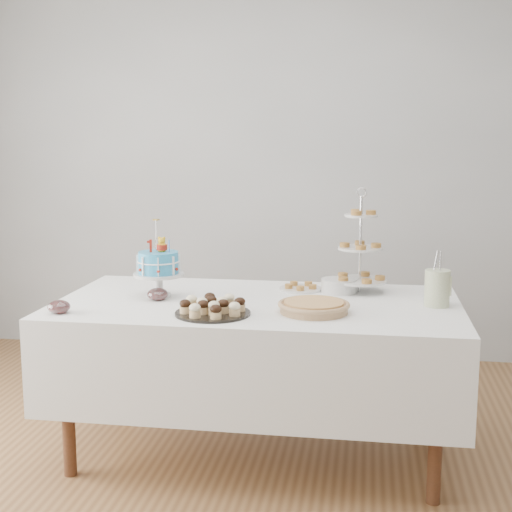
% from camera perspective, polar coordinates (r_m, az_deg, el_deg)
% --- Properties ---
extents(floor, '(5.00, 5.00, 0.00)m').
position_cam_1_polar(floor, '(3.41, -0.71, -17.53)').
color(floor, brown).
rests_on(floor, ground).
extents(walls, '(5.04, 4.04, 2.70)m').
position_cam_1_polar(walls, '(3.04, -0.76, 5.77)').
color(walls, gray).
rests_on(walls, floor).
extents(table, '(1.92, 1.02, 0.77)m').
position_cam_1_polar(table, '(3.48, 0.11, -7.30)').
color(table, white).
rests_on(table, floor).
extents(birthday_cake, '(0.25, 0.25, 0.38)m').
position_cam_1_polar(birthday_cake, '(3.54, -7.78, -1.57)').
color(birthday_cake, silver).
rests_on(birthday_cake, table).
extents(cupcake_tray, '(0.34, 0.34, 0.08)m').
position_cam_1_polar(cupcake_tray, '(3.17, -3.49, -4.03)').
color(cupcake_tray, black).
rests_on(cupcake_tray, table).
extents(pie, '(0.32, 0.32, 0.05)m').
position_cam_1_polar(pie, '(3.21, 4.65, -4.03)').
color(pie, tan).
rests_on(pie, table).
extents(tiered_stand, '(0.27, 0.27, 0.53)m').
position_cam_1_polar(tiered_stand, '(3.63, 8.34, 0.57)').
color(tiered_stand, silver).
rests_on(tiered_stand, table).
extents(plate_stack, '(0.18, 0.18, 0.07)m').
position_cam_1_polar(plate_stack, '(3.63, 6.65, -2.38)').
color(plate_stack, silver).
rests_on(plate_stack, table).
extents(pastry_plate, '(0.22, 0.22, 0.03)m').
position_cam_1_polar(pastry_plate, '(3.68, 3.60, -2.50)').
color(pastry_plate, silver).
rests_on(pastry_plate, table).
extents(jam_bowl_a, '(0.10, 0.10, 0.06)m').
position_cam_1_polar(jam_bowl_a, '(3.31, -15.48, -3.96)').
color(jam_bowl_a, silver).
rests_on(jam_bowl_a, table).
extents(jam_bowl_b, '(0.10, 0.10, 0.06)m').
position_cam_1_polar(jam_bowl_b, '(3.47, -7.87, -3.06)').
color(jam_bowl_b, silver).
rests_on(jam_bowl_b, table).
extents(utensil_pitcher, '(0.12, 0.12, 0.26)m').
position_cam_1_polar(utensil_pitcher, '(3.41, 14.30, -2.39)').
color(utensil_pitcher, white).
rests_on(utensil_pitcher, table).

